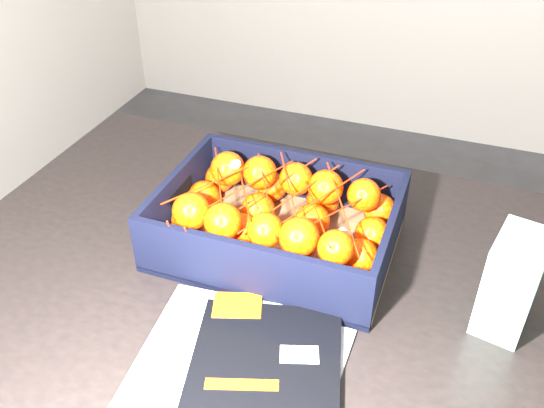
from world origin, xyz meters
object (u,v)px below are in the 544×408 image
(magazine_stack, at_px, (243,375))
(retail_carton, at_px, (511,283))
(produce_crate, at_px, (278,230))
(table, at_px, (283,308))

(magazine_stack, xyz_separation_m, retail_carton, (0.33, 0.24, 0.07))
(magazine_stack, xyz_separation_m, produce_crate, (-0.06, 0.30, 0.02))
(table, xyz_separation_m, produce_crate, (-0.03, 0.05, 0.13))
(magazine_stack, bearing_deg, produce_crate, 100.67)
(retail_carton, bearing_deg, produce_crate, -175.81)
(table, xyz_separation_m, retail_carton, (0.35, 0.00, 0.18))
(table, relative_size, retail_carton, 7.64)
(table, distance_m, produce_crate, 0.15)
(table, height_order, magazine_stack, magazine_stack)
(magazine_stack, bearing_deg, retail_carton, 36.19)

